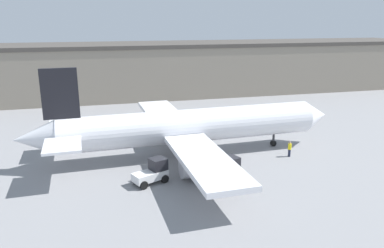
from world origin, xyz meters
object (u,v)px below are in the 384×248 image
belt_loader_truck (227,170)px  ground_crew_worker (290,149)px  airplane (184,127)px  baggage_tug (153,172)px

belt_loader_truck → ground_crew_worker: bearing=6.7°
ground_crew_worker → belt_loader_truck: belt_loader_truck is taller
airplane → baggage_tug: bearing=-128.2°
airplane → ground_crew_worker: bearing=-18.5°
baggage_tug → belt_loader_truck: bearing=-33.5°
airplane → baggage_tug: 8.05m
airplane → belt_loader_truck: 8.17m
ground_crew_worker → belt_loader_truck: 9.85m
ground_crew_worker → belt_loader_truck: bearing=-171.3°
airplane → ground_crew_worker: 11.92m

